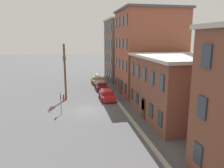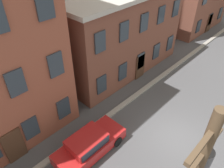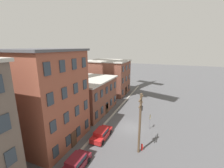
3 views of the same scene
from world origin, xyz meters
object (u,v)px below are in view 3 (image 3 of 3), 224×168
caution_sign (150,119)px  fire_hydrant (142,147)px  utility_pole (140,120)px  car_red (101,133)px  car_maroon (75,163)px

caution_sign → fire_hydrant: (-5.81, 0.15, -1.36)m
utility_pole → car_red: bearing=80.7°
car_red → caution_sign: 8.40m
car_red → fire_hydrant: (-0.46, -6.23, -0.27)m
car_maroon → car_red: same height
caution_sign → utility_pole: bearing=175.6°
caution_sign → fire_hydrant: size_ratio=2.85×
car_maroon → car_red: bearing=-1.0°
car_red → fire_hydrant: bearing=-94.2°
fire_hydrant → caution_sign: bearing=-1.5°
car_red → utility_pole: 7.08m
car_maroon → utility_pole: size_ratio=0.54×
car_maroon → fire_hydrant: car_maroon is taller
caution_sign → fire_hydrant: bearing=178.5°
car_maroon → utility_pole: (5.50, -6.01, 3.80)m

